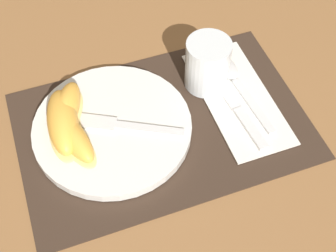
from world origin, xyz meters
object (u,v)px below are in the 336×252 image
(plate, at_px, (112,128))
(citrus_wedge_0, at_px, (67,109))
(knife, at_px, (233,102))
(juice_glass, at_px, (207,66))
(citrus_wedge_1, at_px, (63,123))
(citrus_wedge_2, at_px, (71,135))
(fork, at_px, (120,125))
(spoon, at_px, (233,77))

(plate, xyz_separation_m, citrus_wedge_0, (-0.06, 0.04, 0.03))
(plate, relative_size, knife, 1.17)
(juice_glass, relative_size, citrus_wedge_1, 0.68)
(citrus_wedge_2, bearing_deg, juice_glass, 12.37)
(juice_glass, xyz_separation_m, fork, (-0.17, -0.05, -0.02))
(citrus_wedge_1, distance_m, citrus_wedge_2, 0.03)
(citrus_wedge_1, bearing_deg, spoon, 3.69)
(plate, relative_size, spoon, 1.36)
(citrus_wedge_1, xyz_separation_m, citrus_wedge_2, (0.01, -0.02, -0.00))
(plate, height_order, citrus_wedge_0, citrus_wedge_0)
(spoon, height_order, citrus_wedge_0, citrus_wedge_0)
(plate, xyz_separation_m, fork, (0.01, -0.01, 0.01))
(juice_glass, bearing_deg, citrus_wedge_1, -173.23)
(juice_glass, bearing_deg, knife, -68.95)
(juice_glass, xyz_separation_m, citrus_wedge_0, (-0.25, -0.01, -0.01))
(knife, height_order, citrus_wedge_0, citrus_wedge_0)
(knife, height_order, fork, fork)
(spoon, relative_size, fork, 1.14)
(spoon, relative_size, citrus_wedge_0, 1.66)
(spoon, bearing_deg, fork, -169.13)
(juice_glass, distance_m, knife, 0.08)
(knife, distance_m, fork, 0.20)
(citrus_wedge_0, relative_size, citrus_wedge_2, 0.85)
(citrus_wedge_1, relative_size, citrus_wedge_2, 1.01)
(juice_glass, bearing_deg, citrus_wedge_2, -167.63)
(juice_glass, height_order, knife, juice_glass)
(citrus_wedge_1, bearing_deg, citrus_wedge_2, -73.96)
(spoon, bearing_deg, citrus_wedge_2, -171.59)
(knife, height_order, citrus_wedge_1, citrus_wedge_1)
(juice_glass, relative_size, spoon, 0.49)
(citrus_wedge_2, bearing_deg, citrus_wedge_0, 84.74)
(plate, bearing_deg, citrus_wedge_2, -171.99)
(citrus_wedge_1, height_order, citrus_wedge_2, citrus_wedge_1)
(spoon, xyz_separation_m, citrus_wedge_1, (-0.31, -0.02, 0.03))
(plate, distance_m, citrus_wedge_0, 0.08)
(knife, relative_size, fork, 1.32)
(spoon, distance_m, citrus_wedge_2, 0.30)
(plate, distance_m, fork, 0.02)
(fork, bearing_deg, knife, -2.54)
(juice_glass, height_order, fork, juice_glass)
(citrus_wedge_0, height_order, citrus_wedge_1, citrus_wedge_1)
(fork, xyz_separation_m, citrus_wedge_0, (-0.07, 0.05, 0.02))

